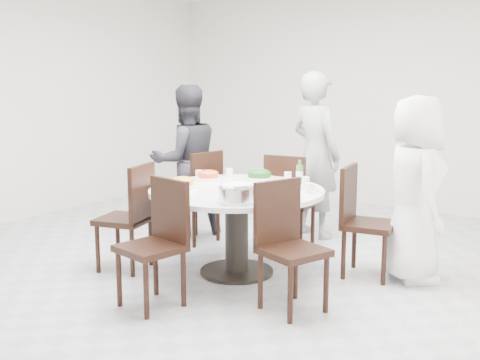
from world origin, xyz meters
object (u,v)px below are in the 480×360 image
Objects in this scene: chair_ne at (369,222)px; chair_s at (150,245)px; chair_sw at (124,217)px; rice_bowl at (236,195)px; dining_table at (237,231)px; chair_nw at (195,196)px; soup_bowl at (169,189)px; diner_left at (186,161)px; diner_right at (414,189)px; chair_n at (291,201)px; beverage_bottle at (300,172)px; diner_middle at (316,155)px; chair_se at (294,248)px.

chair_ne is 1.00× the size of chair_s.
chair_sw is 1.24m from rice_bowl.
chair_sw is at bearing -151.46° from dining_table.
dining_table is at bearing 66.13° from chair_nw.
soup_bowl is at bearing 119.92° from chair_ne.
chair_nw is 0.44m from diner_left.
chair_nw is 0.61× the size of diner_right.
chair_nw is at bearing 148.44° from dining_table.
chair_n is 1.00× the size of chair_sw.
chair_sw is 2.51m from diner_right.
diner_right is 6.16× the size of soup_bowl.
chair_sw is at bearing 80.42° from diner_right.
dining_table is at bearing 111.75° from chair_ne.
diner_right is at bearing 120.41° from diner_left.
diner_left is (-2.16, 0.15, 0.33)m from chair_ne.
chair_n is at bearing 98.02° from chair_s.
dining_table is 0.78m from beverage_bottle.
chair_nw is 1.27m from soup_bowl.
diner_middle reaches higher than diner_right.
soup_bowl reaches higher than dining_table.
chair_n is at bearing 91.07° from dining_table.
chair_ne is at bearing 150.92° from chair_n.
chair_sw is 1.61m from beverage_bottle.
chair_se is 3.77× the size of soup_bowl.
diner_middle is (-0.04, 1.49, 0.50)m from dining_table.
chair_nw is 3.77× the size of soup_bowl.
chair_sw and chair_se have the same top height.
diner_left is 6.37× the size of soup_bowl.
diner_middle is at bearing 81.52° from soup_bowl.
chair_nw reaches higher than rice_bowl.
chair_se is 0.61m from rice_bowl.
beverage_bottle is (0.36, -0.97, -0.02)m from diner_middle.
dining_table is 1.58× the size of chair_ne.
chair_n is 1.01m from chair_nw.
chair_se is (0.83, -0.45, 0.10)m from dining_table.
diner_right is at bearing 29.21° from dining_table.
chair_ne is at bearing 66.25° from chair_s.
chair_nw is (-0.93, -0.37, 0.00)m from chair_n.
chair_sw reaches higher than rice_bowl.
chair_n is at bearing 41.39° from diner_right.
soup_bowl is at bearing 65.87° from diner_left.
chair_n reaches higher than soup_bowl.
chair_sw is (-0.88, -0.48, 0.10)m from dining_table.
chair_s is 3.77× the size of soup_bowl.
beverage_bottle is at bearing 118.90° from chair_n.
diner_middle reaches higher than dining_table.
chair_ne and chair_s have the same top height.
chair_nw is 1.00× the size of chair_se.
dining_table is 0.86× the size of diner_middle.
chair_s is at bearing 102.72° from diner_right.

